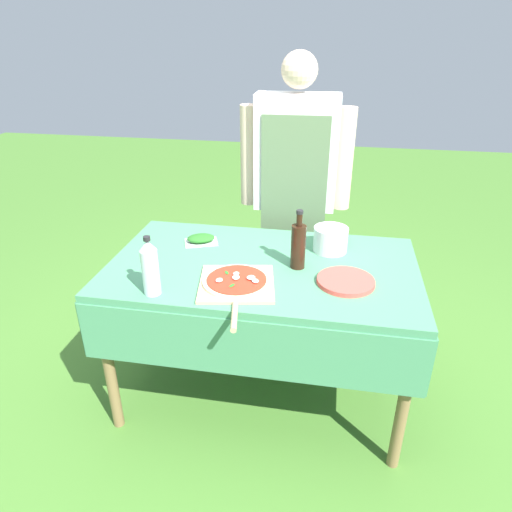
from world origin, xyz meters
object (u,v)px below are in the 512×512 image
object	(u,v)px
person_cook	(295,181)
mixing_tub	(330,239)
plate_stack	(346,281)
oil_bottle	(298,245)
herb_container	(201,239)
pizza_on_peel	(237,283)
water_bottle	(150,267)
prep_table	(262,281)

from	to	relation	value
person_cook	mixing_tub	world-z (taller)	person_cook
mixing_tub	plate_stack	world-z (taller)	mixing_tub
oil_bottle	herb_container	xyz separation A→B (m)	(-0.52, 0.18, -0.09)
pizza_on_peel	water_bottle	xyz separation A→B (m)	(-0.34, -0.12, 0.11)
pizza_on_peel	oil_bottle	world-z (taller)	oil_bottle
herb_container	mixing_tub	distance (m)	0.67
herb_container	pizza_on_peel	bearing A→B (deg)	-55.32
prep_table	water_bottle	distance (m)	0.58
plate_stack	water_bottle	bearing A→B (deg)	-164.08
person_cook	plate_stack	xyz separation A→B (m)	(0.31, -0.77, -0.20)
water_bottle	herb_container	xyz separation A→B (m)	(0.06, 0.53, -0.10)
water_bottle	herb_container	world-z (taller)	water_bottle
water_bottle	herb_container	distance (m)	0.54
oil_bottle	water_bottle	distance (m)	0.67
oil_bottle	mixing_tub	size ratio (longest dim) A/B	1.66
herb_container	plate_stack	xyz separation A→B (m)	(0.75, -0.30, -0.01)
person_cook	pizza_on_peel	world-z (taller)	person_cook
prep_table	person_cook	size ratio (longest dim) A/B	0.87
herb_container	person_cook	bearing A→B (deg)	47.03
prep_table	mixing_tub	world-z (taller)	mixing_tub
water_bottle	mixing_tub	xyz separation A→B (m)	(0.72, 0.55, -0.06)
person_cook	mixing_tub	xyz separation A→B (m)	(0.23, -0.44, -0.15)
herb_container	oil_bottle	bearing A→B (deg)	-19.30
plate_stack	oil_bottle	bearing A→B (deg)	153.26
person_cook	mixing_tub	bearing A→B (deg)	115.51
plate_stack	prep_table	bearing A→B (deg)	163.60
herb_container	mixing_tub	size ratio (longest dim) A/B	1.15
pizza_on_peel	mixing_tub	xyz separation A→B (m)	(0.39, 0.43, 0.05)
mixing_tub	herb_container	bearing A→B (deg)	-177.82
water_bottle	plate_stack	distance (m)	0.84
pizza_on_peel	oil_bottle	size ratio (longest dim) A/B	1.88
prep_table	herb_container	distance (m)	0.42
oil_bottle	herb_container	size ratio (longest dim) A/B	1.44
water_bottle	person_cook	bearing A→B (deg)	63.54
herb_container	mixing_tub	xyz separation A→B (m)	(0.67, 0.03, 0.04)
person_cook	herb_container	size ratio (longest dim) A/B	8.63
prep_table	plate_stack	bearing A→B (deg)	-16.40
herb_container	plate_stack	world-z (taller)	herb_container
person_cook	plate_stack	bearing A→B (deg)	110.27
prep_table	person_cook	xyz separation A→B (m)	(0.08, 0.65, 0.31)
oil_bottle	plate_stack	distance (m)	0.27
pizza_on_peel	mixing_tub	size ratio (longest dim) A/B	3.11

